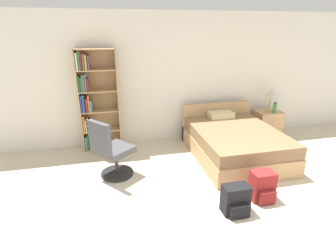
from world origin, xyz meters
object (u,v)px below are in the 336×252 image
(bed, at_px, (234,142))
(table_lamp, at_px, (272,92))
(nightstand, at_px, (267,123))
(backpack_black, at_px, (236,200))
(office_chair, at_px, (111,152))
(water_bottle, at_px, (275,108))
(bookshelf, at_px, (94,101))
(backpack_red, at_px, (263,187))

(bed, distance_m, table_lamp, 1.61)
(nightstand, xyz_separation_m, backpack_black, (-1.89, -2.29, -0.10))
(office_chair, xyz_separation_m, water_bottle, (3.49, 0.93, 0.22))
(bed, bearing_deg, table_lamp, 33.39)
(office_chair, bearing_deg, bed, 7.04)
(office_chair, xyz_separation_m, nightstand, (3.43, 1.04, -0.17))
(bookshelf, bearing_deg, backpack_red, -44.61)
(nightstand, bearing_deg, bookshelf, 177.98)
(water_bottle, relative_size, backpack_red, 0.54)
(bookshelf, xyz_separation_m, water_bottle, (3.74, -0.24, -0.31))
(bookshelf, relative_size, office_chair, 1.95)
(backpack_red, distance_m, backpack_black, 0.52)
(bookshelf, relative_size, water_bottle, 8.46)
(bookshelf, height_order, backpack_black, bookshelf)
(table_lamp, relative_size, water_bottle, 2.21)
(backpack_red, bearing_deg, office_chair, 151.97)
(bookshelf, xyz_separation_m, nightstand, (3.67, -0.13, -0.70))
(bed, bearing_deg, water_bottle, 27.65)
(bookshelf, height_order, office_chair, bookshelf)
(office_chair, relative_size, nightstand, 1.75)
(backpack_red, relative_size, backpack_black, 1.09)
(backpack_red, bearing_deg, nightstand, 56.55)
(table_lamp, height_order, backpack_red, table_lamp)
(table_lamp, distance_m, water_bottle, 0.34)
(table_lamp, bearing_deg, bookshelf, 178.66)
(bed, distance_m, office_chair, 2.27)
(bookshelf, bearing_deg, nightstand, -2.02)
(water_bottle, bearing_deg, bookshelf, 176.37)
(backpack_red, bearing_deg, backpack_black, -160.40)
(table_lamp, xyz_separation_m, backpack_black, (-1.93, -2.33, -0.79))
(bookshelf, height_order, backpack_red, bookshelf)
(bed, height_order, backpack_red, bed)
(bookshelf, height_order, nightstand, bookshelf)
(bed, height_order, water_bottle, same)
(bookshelf, xyz_separation_m, backpack_black, (1.78, -2.42, -0.80))
(table_lamp, relative_size, backpack_black, 1.30)
(table_lamp, bearing_deg, bed, -146.61)
(backpack_red, bearing_deg, water_bottle, 53.99)
(bookshelf, relative_size, backpack_red, 4.58)
(bed, xyz_separation_m, backpack_red, (-0.22, -1.36, -0.08))
(bookshelf, height_order, water_bottle, bookshelf)
(office_chair, distance_m, water_bottle, 3.62)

